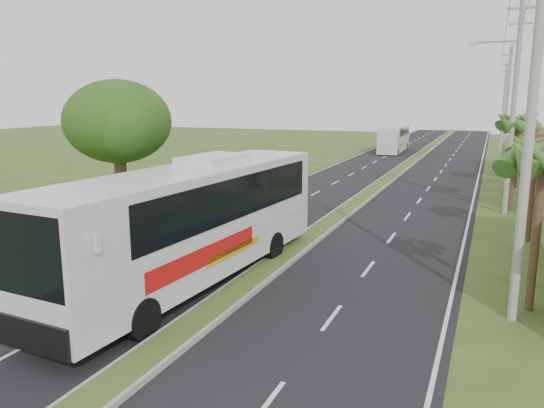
% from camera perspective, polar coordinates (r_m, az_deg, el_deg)
% --- Properties ---
extents(ground, '(180.00, 180.00, 0.00)m').
position_cam_1_polar(ground, '(17.57, -4.76, -10.39)').
color(ground, '#334F1D').
rests_on(ground, ground).
extents(road_asphalt, '(14.00, 160.00, 0.02)m').
position_cam_1_polar(road_asphalt, '(35.88, 10.01, 0.75)').
color(road_asphalt, black).
rests_on(road_asphalt, ground).
extents(median_strip, '(1.20, 160.00, 0.18)m').
position_cam_1_polar(median_strip, '(35.87, 10.01, 0.90)').
color(median_strip, gray).
rests_on(median_strip, ground).
extents(lane_edge_left, '(0.12, 160.00, 0.01)m').
position_cam_1_polar(lane_edge_left, '(37.87, 0.07, 1.46)').
color(lane_edge_left, silver).
rests_on(lane_edge_left, ground).
extents(lane_edge_right, '(0.12, 160.00, 0.01)m').
position_cam_1_polar(lane_edge_right, '(35.09, 20.74, -0.07)').
color(lane_edge_right, silver).
rests_on(lane_edge_right, ground).
extents(palm_verge_a, '(2.40, 2.40, 5.45)m').
position_cam_1_polar(palm_verge_a, '(17.62, 27.19, 4.37)').
color(palm_verge_a, '#473321').
rests_on(palm_verge_a, ground).
extents(palm_verge_b, '(2.40, 2.40, 5.05)m').
position_cam_1_polar(palm_verge_b, '(26.62, 26.56, 5.54)').
color(palm_verge_b, '#473321').
rests_on(palm_verge_b, ground).
extents(palm_verge_c, '(2.40, 2.40, 5.85)m').
position_cam_1_polar(palm_verge_c, '(33.52, 24.90, 7.95)').
color(palm_verge_c, '#473321').
rests_on(palm_verge_c, ground).
extents(palm_verge_d, '(2.40, 2.40, 5.25)m').
position_cam_1_polar(palm_verge_d, '(42.55, 25.11, 7.66)').
color(palm_verge_d, '#473321').
rests_on(palm_verge_d, ground).
extents(shade_tree, '(6.30, 6.00, 7.54)m').
position_cam_1_polar(shade_tree, '(31.45, -16.38, 8.21)').
color(shade_tree, '#473321').
rests_on(shade_tree, ground).
extents(utility_pole_a, '(1.60, 0.28, 11.00)m').
position_cam_1_polar(utility_pole_a, '(16.52, 26.00, 7.35)').
color(utility_pole_a, gray).
rests_on(utility_pole_a, ground).
extents(utility_pole_b, '(3.20, 0.28, 12.00)m').
position_cam_1_polar(utility_pole_b, '(32.49, 24.54, 9.91)').
color(utility_pole_b, gray).
rests_on(utility_pole_b, ground).
extents(utility_pole_c, '(1.60, 0.28, 11.00)m').
position_cam_1_polar(utility_pole_c, '(52.49, 23.92, 9.48)').
color(utility_pole_c, gray).
rests_on(utility_pole_c, ground).
extents(utility_pole_d, '(1.60, 0.28, 10.50)m').
position_cam_1_polar(utility_pole_d, '(72.49, 23.64, 9.55)').
color(utility_pole_d, gray).
rests_on(utility_pole_d, ground).
extents(coach_bus_main, '(3.82, 13.93, 4.45)m').
position_cam_1_polar(coach_bus_main, '(18.70, -8.35, -1.29)').
color(coach_bus_main, silver).
rests_on(coach_bus_main, ground).
extents(coach_bus_far, '(2.64, 10.79, 3.13)m').
position_cam_1_polar(coach_bus_far, '(66.93, 13.00, 7.00)').
color(coach_bus_far, silver).
rests_on(coach_bus_far, ground).
extents(motorcyclist, '(1.71, 0.76, 2.32)m').
position_cam_1_polar(motorcyclist, '(27.19, 1.70, -0.64)').
color(motorcyclist, black).
rests_on(motorcyclist, ground).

